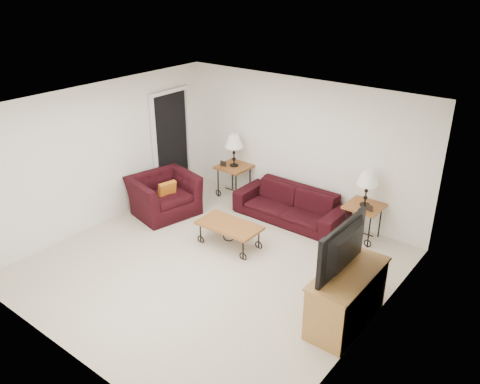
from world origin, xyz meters
name	(u,v)px	position (x,y,z in m)	size (l,w,h in m)	color
ground	(212,265)	(0.00, 0.00, 0.00)	(5.00, 5.00, 0.00)	beige
wall_back	(301,147)	(0.00, 2.50, 1.25)	(5.00, 0.02, 2.50)	white
wall_front	(59,269)	(0.00, -2.50, 1.25)	(5.00, 0.02, 2.50)	white
wall_left	(102,155)	(-2.50, 0.00, 1.25)	(0.02, 5.00, 2.50)	white
wall_right	(372,248)	(2.50, 0.00, 1.25)	(0.02, 5.00, 2.50)	white
ceiling	(208,108)	(0.00, 0.00, 2.50)	(5.00, 5.00, 0.00)	white
doorway	(172,143)	(-2.47, 1.65, 1.02)	(0.08, 0.94, 2.04)	black
sofa	(290,205)	(0.13, 2.02, 0.30)	(2.06, 0.81, 0.60)	black
side_table_left	(234,181)	(-1.32, 2.20, 0.33)	(0.60, 0.60, 0.65)	#945225
side_table_right	(363,222)	(1.46, 2.20, 0.31)	(0.57, 0.57, 0.63)	#945225
lamp_left	(234,150)	(-1.32, 2.20, 0.98)	(0.37, 0.37, 0.65)	black
lamp_right	(367,188)	(1.46, 2.20, 0.94)	(0.36, 0.36, 0.63)	black
photo_frame_left	(223,164)	(-1.47, 2.05, 0.71)	(0.13, 0.02, 0.11)	black
photo_frame_right	(370,208)	(1.61, 2.05, 0.68)	(0.13, 0.02, 0.10)	black
coffee_table	(229,235)	(-0.17, 0.63, 0.20)	(1.05, 0.57, 0.40)	#945225
armchair	(164,195)	(-1.88, 0.80, 0.37)	(1.14, 0.99, 0.74)	black
throw_pillow	(167,191)	(-1.73, 0.75, 0.52)	(0.33, 0.09, 0.33)	orange
tv_stand	(347,297)	(2.23, 0.05, 0.38)	(0.53, 1.27, 0.76)	#BF8447
television	(350,249)	(2.21, 0.05, 1.09)	(1.14, 0.15, 0.66)	black
backpack	(335,244)	(1.36, 1.42, 0.22)	(0.33, 0.25, 0.43)	black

